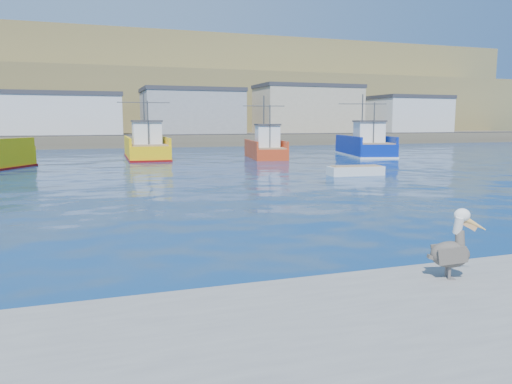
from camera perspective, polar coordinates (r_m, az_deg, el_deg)
ground at (r=13.49m, az=8.92°, el=-6.98°), size 260.00×260.00×0.00m
dock_bollards at (r=10.91m, az=20.25°, el=-7.47°), size 36.20×0.20×0.30m
far_shore at (r=121.00m, az=-16.20°, el=10.30°), size 200.00×81.00×24.00m
trawler_yellow_b at (r=49.20m, az=-12.45°, el=4.95°), size 5.05×10.76×6.43m
trawler_blue at (r=53.09m, az=12.34°, el=5.16°), size 6.36×11.26×6.43m
boat_orange at (r=48.31m, az=1.12°, el=5.09°), size 4.26×8.23×6.02m
skiff_mid at (r=33.35m, az=11.32°, el=2.31°), size 3.70×1.54×0.79m
pelican at (r=10.25m, az=21.53°, el=-6.03°), size 1.08×0.67×1.35m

